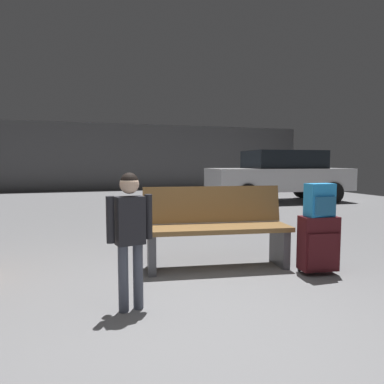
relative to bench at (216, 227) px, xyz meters
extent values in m
cube|color=slate|center=(-0.58, 2.60, -0.49)|extent=(18.00, 18.00, 0.10)
cube|color=#565658|center=(-0.58, 11.46, 0.96)|extent=(18.00, 0.12, 2.80)
cube|color=brown|center=(-0.01, -0.08, 0.00)|extent=(1.64, 0.65, 0.05)
cube|color=brown|center=(0.02, 0.17, 0.23)|extent=(1.60, 0.32, 0.42)
cube|color=#4C4C51|center=(-0.72, 0.02, -0.23)|extent=(0.13, 0.41, 0.41)
cube|color=#4C4C51|center=(0.70, -0.17, -0.23)|extent=(0.13, 0.41, 0.41)
cube|color=#471419|center=(0.92, -0.56, -0.12)|extent=(0.40, 0.24, 0.56)
cube|color=#471419|center=(0.91, -0.67, -0.18)|extent=(0.34, 0.07, 0.36)
cube|color=#A5A5AA|center=(0.93, -0.48, 0.15)|extent=(0.14, 0.04, 0.02)
cylinder|color=black|center=(0.77, -0.46, -0.42)|extent=(0.02, 0.05, 0.04)
cylinder|color=black|center=(1.09, -0.50, -0.42)|extent=(0.02, 0.05, 0.04)
cube|color=#268CD8|center=(0.92, -0.56, 0.33)|extent=(0.28, 0.16, 0.34)
cube|color=#23608E|center=(0.92, -0.66, 0.28)|extent=(0.23, 0.03, 0.19)
cylinder|color=black|center=(0.92, -0.56, 0.49)|extent=(0.06, 0.02, 0.02)
cylinder|color=#4C5160|center=(-0.99, -0.88, -0.18)|extent=(0.08, 0.08, 0.53)
cylinder|color=#4C5160|center=(-1.11, -0.91, -0.18)|extent=(0.08, 0.08, 0.53)
cube|color=#232328|center=(-1.05, -0.90, 0.27)|extent=(0.24, 0.17, 0.37)
cylinder|color=#232328|center=(-0.90, -0.86, 0.29)|extent=(0.06, 0.06, 0.35)
cylinder|color=#232328|center=(-1.20, -0.93, 0.29)|extent=(0.06, 0.06, 0.35)
sphere|color=beige|center=(-1.05, -0.90, 0.55)|extent=(0.15, 0.15, 0.15)
sphere|color=black|center=(-1.05, -0.90, 0.57)|extent=(0.14, 0.14, 0.14)
cylinder|color=white|center=(-1.15, -0.81, 0.29)|extent=(0.06, 0.06, 0.10)
cylinder|color=red|center=(-1.15, -0.81, 0.36)|extent=(0.01, 0.01, 0.06)
cube|color=silver|center=(4.09, 5.55, 0.23)|extent=(4.20, 1.96, 0.64)
cube|color=black|center=(4.24, 5.54, 0.81)|extent=(2.19, 1.67, 0.52)
cylinder|color=black|center=(2.74, 4.83, -0.14)|extent=(0.61, 0.24, 0.60)
cylinder|color=black|center=(2.85, 6.43, -0.14)|extent=(0.61, 0.24, 0.60)
cylinder|color=black|center=(5.34, 4.66, -0.14)|extent=(0.61, 0.24, 0.60)
cylinder|color=black|center=(5.44, 6.26, -0.14)|extent=(0.61, 0.24, 0.60)
camera|label=1|loc=(-1.37, -3.56, 0.71)|focal=32.43mm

